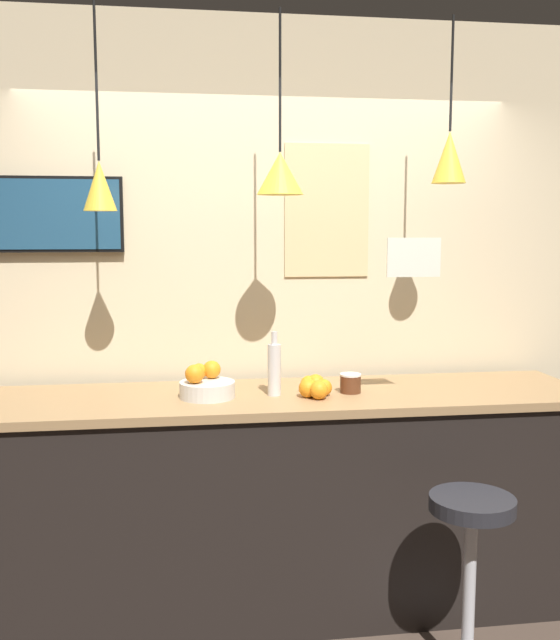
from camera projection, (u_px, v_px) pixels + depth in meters
The scene contains 13 objects.
back_wall at pixel (268, 301), 3.76m from camera, with size 8.00×0.06×2.90m.
service_counter at pixel (280, 501), 3.42m from camera, with size 2.95×0.70×1.06m.
bar_stool at pixel (470, 564), 2.85m from camera, with size 0.41×0.41×0.78m.
fruit_bowl at pixel (206, 385), 3.28m from camera, with size 0.26×0.26×0.16m.
orange_pile at pixel (315, 386), 3.32m from camera, with size 0.16×0.23×0.09m.
juice_bottle at pixel (274, 368), 3.31m from camera, with size 0.06×0.06×0.30m.
spread_jar at pixel (350, 383), 3.37m from camera, with size 0.10×0.10×0.09m.
pendant_lamp_left at pixel (100, 184), 3.12m from camera, with size 0.15×0.15×0.89m.
pendant_lamp_middle at pixel (280, 173), 3.23m from camera, with size 0.21×0.21×0.82m.
pendant_lamp_right at pixel (449, 157), 3.33m from camera, with size 0.16×0.16×0.76m.
mounted_tv at pixel (58, 214), 3.50m from camera, with size 0.63×0.04×0.37m.
hanging_menu_board at pixel (414, 257), 3.09m from camera, with size 0.24×0.01×0.17m.
wall_poster at pixel (327, 211), 3.71m from camera, with size 0.45×0.01×0.69m.
Camera 1 is at (-0.47, -2.65, 1.83)m, focal length 40.00 mm.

